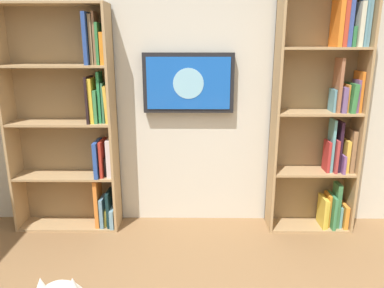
% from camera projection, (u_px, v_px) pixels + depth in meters
% --- Properties ---
extents(wall_back, '(4.52, 0.06, 2.70)m').
position_uv_depth(wall_back, '(189.00, 80.00, 3.30)').
color(wall_back, beige).
rests_on(wall_back, ground).
extents(bookshelf_left, '(0.75, 0.28, 2.18)m').
position_uv_depth(bookshelf_left, '(326.00, 112.00, 3.20)').
color(bookshelf_left, tan).
rests_on(bookshelf_left, ground).
extents(bookshelf_right, '(0.93, 0.28, 1.99)m').
position_uv_depth(bookshelf_right, '(75.00, 124.00, 3.25)').
color(bookshelf_right, tan).
rests_on(bookshelf_right, ground).
extents(wall_mounted_tv, '(0.80, 0.07, 0.52)m').
position_uv_depth(wall_mounted_tv, '(189.00, 83.00, 3.22)').
color(wall_mounted_tv, black).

